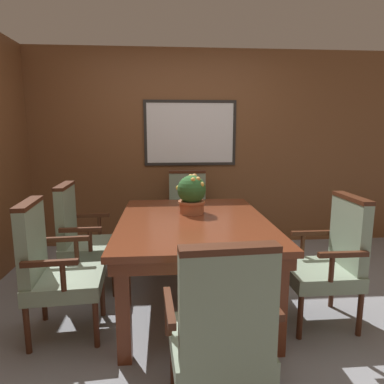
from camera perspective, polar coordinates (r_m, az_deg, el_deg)
The scene contains 9 objects.
ground_plane at distance 2.86m, azimuth 0.27°, elevation -20.71°, with size 14.00×14.00×0.00m, color gray.
wall_back at distance 4.37m, azimuth -1.82°, elevation 7.08°, with size 7.20×0.08×2.45m.
dining_table at distance 2.85m, azimuth 0.24°, elevation -6.37°, with size 1.21×1.63×0.75m.
chair_left_near at distance 2.67m, azimuth -22.17°, elevation -11.46°, with size 0.54×0.55×0.99m.
chair_right_near at distance 2.84m, azimuth 22.14°, elevation -10.15°, with size 0.51×0.53×0.99m.
chair_head_near at distance 1.78m, azimuth 4.87°, elevation -22.12°, with size 0.55×0.54×0.99m.
chair_left_far at distance 3.34m, azimuth -17.89°, elevation -6.84°, with size 0.52×0.53×0.99m.
chair_head_far at distance 4.04m, azimuth -0.73°, elevation -3.37°, with size 0.54×0.53×0.99m.
potted_plant at distance 2.99m, azimuth -0.06°, elevation -0.33°, with size 0.26×0.25×0.35m.
Camera 1 is at (-0.21, -2.44, 1.47)m, focal length 32.00 mm.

